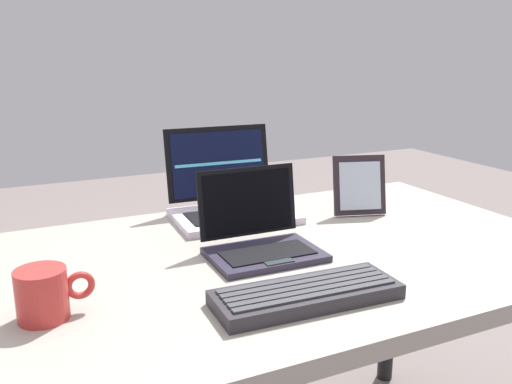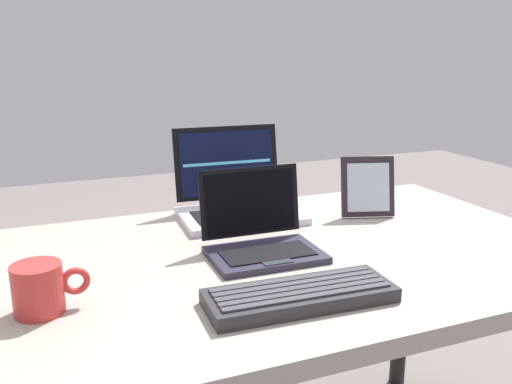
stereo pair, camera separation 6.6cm
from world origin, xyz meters
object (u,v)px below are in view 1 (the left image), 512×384
(laptop_front, at_px, (260,238))
(laptop_rear, at_px, (230,200))
(external_keyboard, at_px, (307,294))
(coffee_mug, at_px, (44,294))
(photo_frame, at_px, (359,186))

(laptop_front, relative_size, laptop_rear, 0.75)
(laptop_front, bearing_deg, external_keyboard, -96.37)
(laptop_front, height_order, coffee_mug, laptop_front)
(laptop_rear, height_order, external_keyboard, laptop_rear)
(photo_frame, height_order, coffee_mug, photo_frame)
(laptop_front, distance_m, photo_frame, 0.41)
(external_keyboard, relative_size, coffee_mug, 2.67)
(laptop_front, xyz_separation_m, laptop_rear, (0.05, 0.29, 0.01))
(laptop_front, bearing_deg, photo_frame, 22.17)
(laptop_rear, xyz_separation_m, photo_frame, (0.33, -0.14, 0.04))
(laptop_rear, height_order, photo_frame, laptop_rear)
(external_keyboard, height_order, photo_frame, photo_frame)
(laptop_front, bearing_deg, coffee_mug, -165.92)
(coffee_mug, bearing_deg, laptop_front, 14.08)
(laptop_front, xyz_separation_m, coffee_mug, (-0.46, -0.12, 0.01))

